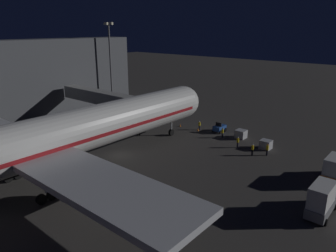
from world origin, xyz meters
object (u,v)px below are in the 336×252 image
object	(u,v)px
baggage_container_near_belt	(241,134)
ground_crew_marshaller_fwd	(252,149)
apron_floodlight_mast	(110,60)
ground_crew_near_nose_gear	(223,132)
airliner_at_gate	(34,144)
traffic_cone_nose_starboard	(180,125)
ground_crew_by_tug	(238,142)
ground_crew_by_belt_loader	(267,149)
baggage_container_mid_row	(266,145)
jet_bridge	(109,99)
baggage_tug_lead	(219,128)
traffic_cone_nose_port	(198,129)
ground_crew_under_port_wing	(199,125)
catering_truck	(335,168)
cargo_truck_aft	(322,199)

from	to	relation	value
baggage_container_near_belt	ground_crew_marshaller_fwd	distance (m)	8.30
apron_floodlight_mast	ground_crew_near_nose_gear	bearing A→B (deg)	175.97
airliner_at_gate	traffic_cone_nose_starboard	bearing A→B (deg)	-86.04
ground_crew_by_tug	traffic_cone_nose_starboard	world-z (taller)	ground_crew_by_tug
ground_crew_by_belt_loader	ground_crew_by_tug	world-z (taller)	ground_crew_by_belt_loader
baggage_container_mid_row	ground_crew_near_nose_gear	size ratio (longest dim) A/B	0.94
jet_bridge	baggage_tug_lead	xyz separation A→B (m)	(-18.40, -11.76, -5.03)
airliner_at_gate	ground_crew_marshaller_fwd	size ratio (longest dim) A/B	34.55
traffic_cone_nose_port	ground_crew_under_port_wing	bearing A→B (deg)	-76.22
ground_crew_by_belt_loader	traffic_cone_nose_starboard	xyz separation A→B (m)	(19.95, -3.28, -0.78)
catering_truck	ground_crew_marshaller_fwd	xyz separation A→B (m)	(12.08, -1.09, -0.73)
ground_crew_near_nose_gear	ground_crew_marshaller_fwd	bearing A→B (deg)	151.54
traffic_cone_nose_starboard	cargo_truck_aft	bearing A→B (deg)	153.86
apron_floodlight_mast	baggage_tug_lead	bearing A→B (deg)	-179.51
airliner_at_gate	jet_bridge	bearing A→B (deg)	-60.26
baggage_container_mid_row	cargo_truck_aft	bearing A→B (deg)	130.84
catering_truck	ground_crew_by_belt_loader	size ratio (longest dim) A/B	2.93
ground_crew_by_belt_loader	ground_crew_marshaller_fwd	xyz separation A→B (m)	(1.79, 1.50, 0.00)
apron_floodlight_mast	ground_crew_by_tug	world-z (taller)	apron_floodlight_mast
baggage_container_mid_row	ground_crew_by_tug	bearing A→B (deg)	33.60
ground_crew_under_port_wing	ground_crew_by_tug	world-z (taller)	ground_crew_by_tug
baggage_tug_lead	jet_bridge	bearing A→B (deg)	32.59
catering_truck	airliner_at_gate	bearing A→B (deg)	42.73
cargo_truck_aft	ground_crew_marshaller_fwd	xyz separation A→B (m)	(13.11, -10.57, -0.82)
ground_crew_by_tug	baggage_container_near_belt	bearing A→B (deg)	-68.03
jet_bridge	cargo_truck_aft	world-z (taller)	jet_bridge
airliner_at_gate	baggage_container_mid_row	bearing A→B (deg)	-117.71
airliner_at_gate	catering_truck	world-z (taller)	airliner_at_gate
cargo_truck_aft	ground_crew_by_tug	xyz separation A→B (m)	(16.54, -12.17, -0.83)
ground_crew_by_tug	apron_floodlight_mast	bearing A→B (deg)	-7.63
apron_floodlight_mast	catering_truck	world-z (taller)	apron_floodlight_mast
jet_bridge	catering_truck	bearing A→B (deg)	-174.80
cargo_truck_aft	ground_crew_near_nose_gear	world-z (taller)	cargo_truck_aft
apron_floodlight_mast	traffic_cone_nose_starboard	size ratio (longest dim) A/B	37.30
apron_floodlight_mast	baggage_container_near_belt	distance (m)	37.75
cargo_truck_aft	ground_crew_by_belt_loader	xyz separation A→B (m)	(11.32, -12.07, -0.82)
ground_crew_near_nose_gear	ground_crew_by_tug	xyz separation A→B (m)	(-4.59, 2.74, 0.02)
catering_truck	ground_crew_by_tug	distance (m)	15.76
jet_bridge	ground_crew_marshaller_fwd	world-z (taller)	jet_bridge
ground_crew_near_nose_gear	traffic_cone_nose_starboard	bearing A→B (deg)	-2.48
cargo_truck_aft	baggage_container_near_belt	size ratio (longest dim) A/B	3.12
traffic_cone_nose_port	baggage_container_mid_row	bearing A→B (deg)	177.41
traffic_cone_nose_starboard	baggage_container_near_belt	bearing A→B (deg)	-173.01
ground_crew_under_port_wing	apron_floodlight_mast	bearing A→B (deg)	-2.47
airliner_at_gate	ground_crew_by_belt_loader	world-z (taller)	airliner_at_gate
ground_crew_near_nose_gear	traffic_cone_nose_port	world-z (taller)	ground_crew_near_nose_gear
baggage_container_near_belt	ground_crew_by_tug	world-z (taller)	ground_crew_by_tug
cargo_truck_aft	ground_crew_near_nose_gear	xyz separation A→B (m)	(21.12, -14.91, -0.85)
airliner_at_gate	traffic_cone_nose_port	size ratio (longest dim) A/B	120.43
apron_floodlight_mast	baggage_tug_lead	size ratio (longest dim) A/B	7.59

